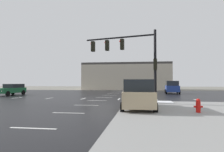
# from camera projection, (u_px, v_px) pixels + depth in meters

# --- Properties ---
(ground_plane) EXTENTS (120.00, 120.00, 0.00)m
(ground_plane) POSITION_uv_depth(u_px,v_px,m) (101.00, 99.00, 21.89)
(ground_plane) COLOR slate
(road_asphalt) EXTENTS (44.00, 44.00, 0.02)m
(road_asphalt) POSITION_uv_depth(u_px,v_px,m) (101.00, 99.00, 21.89)
(road_asphalt) COLOR black
(road_asphalt) RESTS_ON ground_plane
(snow_strip_curbside) EXTENTS (4.00, 1.60, 0.06)m
(snow_strip_curbside) POSITION_uv_depth(u_px,v_px,m) (149.00, 102.00, 17.23)
(snow_strip_curbside) COLOR white
(snow_strip_curbside) RESTS_ON sidewalk_corner
(lane_markings) EXTENTS (36.15, 36.15, 0.01)m
(lane_markings) POSITION_uv_depth(u_px,v_px,m) (110.00, 100.00, 20.36)
(lane_markings) COLOR silver
(lane_markings) RESTS_ON road_asphalt
(traffic_signal_mast) EXTENTS (6.38, 1.75, 6.09)m
(traffic_signal_mast) POSITION_uv_depth(u_px,v_px,m) (130.00, 53.00, 17.29)
(traffic_signal_mast) COLOR black
(traffic_signal_mast) RESTS_ON sidewalk_corner
(fire_hydrant) EXTENTS (0.48, 0.26, 0.79)m
(fire_hydrant) POSITION_uv_depth(u_px,v_px,m) (198.00, 106.00, 11.44)
(fire_hydrant) COLOR red
(fire_hydrant) RESTS_ON sidewalk_corner
(strip_building_background) EXTENTS (21.06, 8.00, 6.48)m
(strip_building_background) POSITION_uv_depth(u_px,v_px,m) (127.00, 76.00, 49.76)
(strip_building_background) COLOR #BCB29E
(strip_building_background) RESTS_ON ground_plane
(suv_tan) EXTENTS (2.35, 4.91, 2.03)m
(suv_tan) POSITION_uv_depth(u_px,v_px,m) (138.00, 94.00, 13.40)
(suv_tan) COLOR tan
(suv_tan) RESTS_ON road_asphalt
(sedan_green) EXTENTS (2.37, 4.66, 1.58)m
(sedan_green) POSITION_uv_depth(u_px,v_px,m) (11.00, 89.00, 28.24)
(sedan_green) COLOR #195933
(sedan_green) RESTS_ON road_asphalt
(suv_blue) EXTENTS (2.45, 4.95, 2.03)m
(suv_blue) POSITION_uv_depth(u_px,v_px,m) (172.00, 87.00, 32.08)
(suv_blue) COLOR navy
(suv_blue) RESTS_ON road_asphalt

